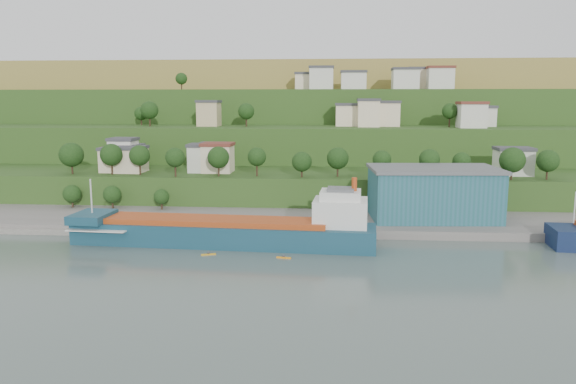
# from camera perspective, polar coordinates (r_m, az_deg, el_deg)

# --- Properties ---
(ground) EXTENTS (500.00, 500.00, 0.00)m
(ground) POSITION_cam_1_polar(r_m,az_deg,el_deg) (114.09, -0.72, -6.48)
(ground) COLOR #44534E
(ground) RESTS_ON ground
(quay) EXTENTS (220.00, 26.00, 4.00)m
(quay) POSITION_cam_1_polar(r_m,az_deg,el_deg) (141.14, 8.45, -3.50)
(quay) COLOR slate
(quay) RESTS_ON ground
(pebble_beach) EXTENTS (40.00, 18.00, 2.40)m
(pebble_beach) POSITION_cam_1_polar(r_m,az_deg,el_deg) (149.81, -21.38, -3.30)
(pebble_beach) COLOR slate
(pebble_beach) RESTS_ON ground
(hillside) EXTENTS (360.00, 210.74, 96.00)m
(hillside) POSITION_cam_1_polar(r_m,az_deg,el_deg) (279.94, 2.43, 2.96)
(hillside) COLOR #284719
(hillside) RESTS_ON ground
(cargo_ship_near) EXTENTS (66.28, 14.28, 16.90)m
(cargo_ship_near) POSITION_cam_1_polar(r_m,az_deg,el_deg) (122.48, -5.62, -4.12)
(cargo_ship_near) COLOR #153E4E
(cargo_ship_near) RESTS_ON ground
(warehouse) EXTENTS (32.22, 21.06, 12.80)m
(warehouse) POSITION_cam_1_polar(r_m,az_deg,el_deg) (143.08, 14.52, -0.08)
(warehouse) COLOR #1F585F
(warehouse) RESTS_ON quay
(caravan) EXTENTS (6.91, 4.62, 2.98)m
(caravan) POSITION_cam_1_polar(r_m,az_deg,el_deg) (144.23, -18.98, -2.54)
(caravan) COLOR white
(caravan) RESTS_ON pebble_beach
(dinghy) EXTENTS (4.27, 2.24, 0.81)m
(dinghy) POSITION_cam_1_polar(r_m,az_deg,el_deg) (141.92, -17.06, -3.08)
(dinghy) COLOR silver
(dinghy) RESTS_ON pebble_beach
(kayak_orange) EXTENTS (2.99, 0.96, 0.74)m
(kayak_orange) POSITION_cam_1_polar(r_m,az_deg,el_deg) (112.26, -0.43, -6.63)
(kayak_orange) COLOR orange
(kayak_orange) RESTS_ON ground
(kayak_yellow) EXTENTS (2.99, 1.49, 0.75)m
(kayak_yellow) POSITION_cam_1_polar(r_m,az_deg,el_deg) (115.70, -8.08, -6.24)
(kayak_yellow) COLOR gold
(kayak_yellow) RESTS_ON ground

